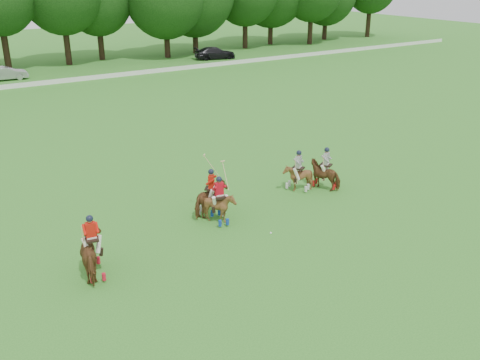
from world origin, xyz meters
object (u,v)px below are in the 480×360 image
car_mid (6,73)px  polo_red_a (94,254)px  polo_stripe_a (325,174)px  polo_ball (271,233)px  polo_stripe_b (298,177)px  polo_red_c (219,206)px  car_right (215,53)px  polo_red_b (212,199)px

car_mid → polo_red_a: 40.64m
polo_stripe_a → polo_ball: size_ratio=24.28×
polo_stripe_b → polo_red_c: bearing=-169.2°
polo_red_c → polo_stripe_b: 5.29m
polo_red_c → car_right: bearing=59.9°
polo_red_c → polo_stripe_b: bearing=10.8°
polo_red_c → polo_stripe_b: size_ratio=1.27×
car_mid → polo_red_a: polo_red_a is taller
polo_ball → polo_red_c: bearing=120.0°
polo_red_c → car_mid: bearing=92.2°
polo_red_c → polo_red_a: bearing=-168.2°
polo_red_a → polo_stripe_a: 12.79m
polo_red_a → polo_stripe_b: size_ratio=1.13×
car_mid → car_right: bearing=-85.6°
car_mid → polo_stripe_a: bearing=-163.8°
car_mid → polo_red_b: polo_red_b is taller
polo_red_a → polo_ball: bearing=-6.9°
car_right → polo_stripe_b: size_ratio=2.36×
polo_red_b → polo_red_c: bearing=-94.5°
polo_red_b → polo_red_c: size_ratio=1.03×
car_mid → polo_red_a: size_ratio=1.68×
car_mid → polo_red_a: (-4.56, -40.39, 0.22)m
polo_red_a → polo_stripe_b: 11.52m
car_right → polo_stripe_a: (-16.09, -38.64, 0.05)m
car_mid → polo_stripe_a: size_ratio=1.86×
polo_red_b → polo_red_c: polo_red_b is taller
polo_red_a → polo_red_b: polo_red_b is taller
car_mid → polo_stripe_b: 38.71m
car_right → polo_red_a: polo_red_a is taller
polo_red_b → polo_ball: bearing=-68.2°
car_mid → polo_red_c: size_ratio=1.50×
polo_red_b → car_right: bearing=59.5°
car_right → polo_red_b: 44.48m
car_mid → polo_red_c: 39.14m
car_mid → polo_ball: car_mid is taller
polo_stripe_b → car_mid: bearing=100.0°
polo_stripe_b → polo_red_a: bearing=-168.7°
polo_red_a → polo_stripe_b: (11.29, 2.26, -0.14)m
polo_stripe_b → polo_ball: polo_stripe_b is taller
polo_ball → car_mid: bearing=93.9°
car_right → polo_ball: size_ratio=55.91×
polo_red_c → polo_ball: polo_red_c is taller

